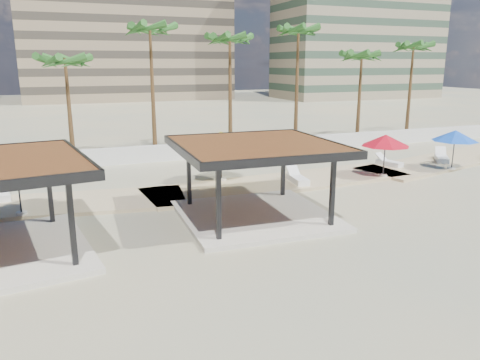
% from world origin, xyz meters
% --- Properties ---
extents(ground, '(200.00, 200.00, 0.00)m').
position_xyz_m(ground, '(0.00, 0.00, 0.00)').
color(ground, tan).
rests_on(ground, ground).
extents(promenade, '(44.45, 7.97, 0.24)m').
position_xyz_m(promenade, '(2.00, 7.67, 0.06)').
color(promenade, '#C6B284').
rests_on(promenade, ground).
extents(boundary_wall, '(56.00, 0.30, 1.20)m').
position_xyz_m(boundary_wall, '(0.00, 16.00, 0.60)').
color(boundary_wall, silver).
rests_on(boundary_wall, ground).
extents(building_mid, '(38.00, 16.00, 30.40)m').
position_xyz_m(building_mid, '(4.00, 78.00, 14.27)').
color(building_mid, '#847259').
rests_on(building_mid, ground).
extents(building_east, '(32.00, 15.00, 36.40)m').
position_xyz_m(building_east, '(48.00, 66.00, 17.27)').
color(building_east, gray).
rests_on(building_east, ground).
extents(pavilion_central, '(7.08, 7.08, 3.46)m').
position_xyz_m(pavilion_central, '(-1.88, 1.98, 2.06)').
color(pavilion_central, beige).
rests_on(pavilion_central, ground).
extents(umbrella_b, '(3.56, 3.56, 2.87)m').
position_xyz_m(umbrella_b, '(-1.21, 8.54, 2.64)').
color(umbrella_b, beige).
rests_on(umbrella_b, promenade).
extents(umbrella_c, '(3.70, 3.70, 2.55)m').
position_xyz_m(umbrella_c, '(8.15, 5.80, 2.37)').
color(umbrella_c, beige).
rests_on(umbrella_c, promenade).
extents(umbrella_d, '(3.24, 3.24, 2.54)m').
position_xyz_m(umbrella_d, '(13.53, 5.80, 2.36)').
color(umbrella_d, beige).
rests_on(umbrella_d, promenade).
extents(umbrella_f, '(3.39, 3.39, 2.51)m').
position_xyz_m(umbrella_f, '(-11.74, 5.80, 2.34)').
color(umbrella_f, beige).
rests_on(umbrella_f, promenade).
extents(lounger_a, '(1.03, 2.19, 0.80)m').
position_xyz_m(lounger_a, '(-12.85, 9.14, 0.37)').
color(lounger_a, white).
rests_on(lounger_a, promenade).
extents(lounger_b, '(0.94, 2.20, 0.81)m').
position_xyz_m(lounger_b, '(2.69, 6.49, 0.37)').
color(lounger_b, white).
rests_on(lounger_b, promenade).
extents(lounger_c, '(1.08, 2.03, 0.73)m').
position_xyz_m(lounger_c, '(10.57, 8.29, 0.36)').
color(lounger_c, white).
rests_on(lounger_c, promenade).
extents(lounger_d, '(1.96, 2.26, 0.86)m').
position_xyz_m(lounger_d, '(14.96, 8.14, 0.39)').
color(lounger_d, white).
rests_on(lounger_d, promenade).
extents(palm_c, '(3.00, 3.00, 7.81)m').
position_xyz_m(palm_c, '(-9.00, 18.10, 6.73)').
color(palm_c, brown).
rests_on(palm_c, ground).
extents(palm_d, '(3.00, 3.00, 10.06)m').
position_xyz_m(palm_d, '(-3.00, 18.90, 8.84)').
color(palm_d, brown).
rests_on(palm_d, ground).
extents(palm_e, '(3.00, 3.00, 9.44)m').
position_xyz_m(palm_e, '(3.00, 18.40, 8.27)').
color(palm_e, brown).
rests_on(palm_e, ground).
extents(palm_f, '(3.00, 3.00, 10.22)m').
position_xyz_m(palm_f, '(9.00, 18.60, 8.99)').
color(palm_f, brown).
rests_on(palm_f, ground).
extents(palm_g, '(3.00, 3.00, 8.26)m').
position_xyz_m(palm_g, '(15.00, 18.20, 7.16)').
color(palm_g, brown).
rests_on(palm_g, ground).
extents(palm_h, '(3.00, 3.00, 9.11)m').
position_xyz_m(palm_h, '(21.00, 18.80, 7.96)').
color(palm_h, brown).
rests_on(palm_h, ground).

